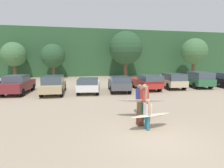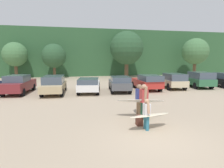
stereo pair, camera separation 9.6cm
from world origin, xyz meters
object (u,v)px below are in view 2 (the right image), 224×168
(parked_car_maroon, at_px, (19,84))
(backpack_dropped, at_px, (139,120))
(surfboard_cream, at_px, (150,115))
(parked_car_dark_gray, at_px, (120,83))
(person_companion, at_px, (139,98))
(parked_car_forest_green, at_px, (197,79))
(person_adult, at_px, (144,99))
(person_child, at_px, (147,112))
(parked_car_tan, at_px, (54,84))
(surfboard_white, at_px, (141,101))
(parked_car_red, at_px, (147,82))
(parked_car_black, at_px, (222,79))
(parked_car_champagne, at_px, (172,80))
(parked_car_white, at_px, (89,84))

(parked_car_maroon, relative_size, backpack_dropped, 10.01)
(parked_car_maroon, xyz_separation_m, surfboard_cream, (7.66, -10.30, -0.21))
(parked_car_dark_gray, xyz_separation_m, person_companion, (-0.79, -7.32, 0.15))
(parked_car_forest_green, bearing_deg, person_adult, 140.02)
(person_child, distance_m, backpack_dropped, 0.76)
(person_companion, bearing_deg, backpack_dropped, 70.70)
(surfboard_cream, bearing_deg, parked_car_tan, -74.48)
(parked_car_dark_gray, relative_size, surfboard_white, 1.73)
(person_child, bearing_deg, backpack_dropped, -77.35)
(parked_car_dark_gray, bearing_deg, person_companion, -178.64)
(person_companion, bearing_deg, parked_car_tan, -56.12)
(backpack_dropped, bearing_deg, parked_car_maroon, 127.19)
(parked_car_tan, bearing_deg, parked_car_red, -86.74)
(parked_car_black, distance_m, person_child, 16.35)
(parked_car_black, xyz_separation_m, person_adult, (-12.39, -8.69, 0.18))
(person_child, distance_m, surfboard_cream, 0.20)
(parked_car_dark_gray, relative_size, person_companion, 2.61)
(person_child, height_order, person_companion, person_companion)
(parked_car_maroon, height_order, person_child, parked_car_maroon)
(parked_car_champagne, bearing_deg, surfboard_white, 147.77)
(parked_car_champagne, bearing_deg, parked_car_forest_green, -79.46)
(parked_car_tan, bearing_deg, person_adult, -146.19)
(parked_car_maroon, relative_size, person_child, 3.41)
(parked_car_red, distance_m, surfboard_cream, 10.51)
(parked_car_red, relative_size, person_adult, 2.38)
(parked_car_black, relative_size, person_child, 3.37)
(parked_car_champagne, bearing_deg, parked_car_black, -84.37)
(parked_car_tan, distance_m, surfboard_white, 9.42)
(person_child, bearing_deg, parked_car_dark_gray, -96.99)
(person_adult, bearing_deg, parked_car_red, -113.07)
(person_adult, bearing_deg, person_companion, -90.16)
(parked_car_maroon, xyz_separation_m, person_adult, (7.95, -8.84, 0.16))
(person_companion, bearing_deg, person_child, 78.57)
(parked_car_black, bearing_deg, parked_car_red, 93.74)
(parked_car_forest_green, height_order, backpack_dropped, parked_car_forest_green)
(parked_car_champagne, height_order, surfboard_cream, parked_car_champagne)
(parked_car_white, xyz_separation_m, parked_car_dark_gray, (2.78, -0.00, 0.05))
(parked_car_dark_gray, relative_size, person_adult, 2.48)
(parked_car_red, distance_m, parked_car_black, 8.78)
(surfboard_white, bearing_deg, person_child, 93.56)
(parked_car_maroon, distance_m, surfboard_cream, 12.84)
(parked_car_red, relative_size, person_child, 3.12)
(parked_car_red, bearing_deg, surfboard_cream, 158.26)
(parked_car_tan, bearing_deg, parked_car_forest_green, -84.49)
(parked_car_dark_gray, distance_m, surfboard_cream, 9.50)
(parked_car_maroon, xyz_separation_m, surfboard_white, (7.85, -8.70, 0.05))
(parked_car_champagne, height_order, parked_car_forest_green, parked_car_forest_green)
(parked_car_black, bearing_deg, surfboard_white, 125.60)
(parked_car_white, bearing_deg, parked_car_champagne, -76.33)
(parked_car_dark_gray, height_order, surfboard_cream, parked_car_dark_gray)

